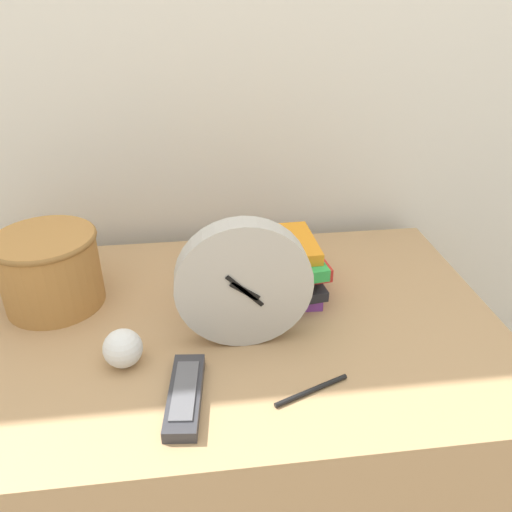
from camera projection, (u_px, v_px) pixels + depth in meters
wall_back at (198, 29)px, 1.05m from camera, size 6.00×0.04×2.40m
desk at (224, 452)px, 1.12m from camera, size 1.06×0.65×0.73m
desk_clock at (244, 285)px, 0.83m from camera, size 0.23×0.04×0.23m
book_stack at (268, 268)px, 0.98m from camera, size 0.25×0.20×0.12m
basket at (49, 268)px, 0.95m from camera, size 0.19×0.19×0.15m
tv_remote at (185, 395)px, 0.75m from camera, size 0.07×0.17×0.02m
crumpled_paper_ball at (123, 348)px, 0.81m from camera, size 0.06×0.06×0.06m
pen at (312, 390)px, 0.77m from camera, size 0.12×0.06×0.01m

